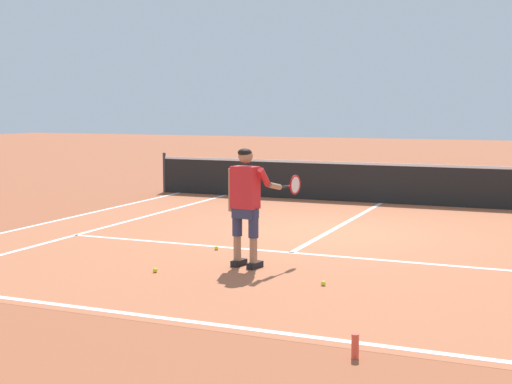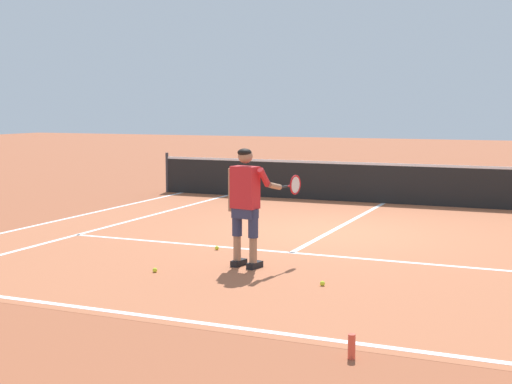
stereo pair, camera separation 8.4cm
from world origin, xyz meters
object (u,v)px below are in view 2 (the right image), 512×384
Objects in this scene: tennis_ball_near_feet at (322,283)px; tennis_ball_by_baseline at (217,248)px; tennis_player at (247,199)px; tennis_ball_mid_court at (155,270)px; water_bottle at (352,346)px.

tennis_ball_near_feet is 2.78m from tennis_ball_by_baseline.
tennis_player is 25.95× the size of tennis_ball_mid_court.
tennis_ball_near_feet is at bearing -34.63° from tennis_ball_by_baseline.
tennis_player reaches higher than tennis_ball_mid_court.
water_bottle reaches higher than tennis_ball_by_baseline.
tennis_ball_near_feet is 1.00× the size of tennis_ball_mid_court.
tennis_ball_mid_court is (-1.05, -0.80, -0.96)m from tennis_player.
tennis_ball_near_feet is 1.00× the size of tennis_ball_by_baseline.
tennis_ball_near_feet is at bearing -24.63° from tennis_player.
tennis_ball_by_baseline is at bearing 145.37° from tennis_ball_near_feet.
tennis_ball_near_feet is at bearing 4.44° from tennis_ball_mid_court.
tennis_ball_mid_court is (-0.10, -1.76, 0.00)m from tennis_ball_by_baseline.
tennis_ball_mid_court is at bearing -175.56° from tennis_ball_near_feet.
water_bottle is (3.36, -4.06, 0.08)m from tennis_ball_by_baseline.
tennis_ball_by_baseline is 1.77m from tennis_ball_mid_court.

